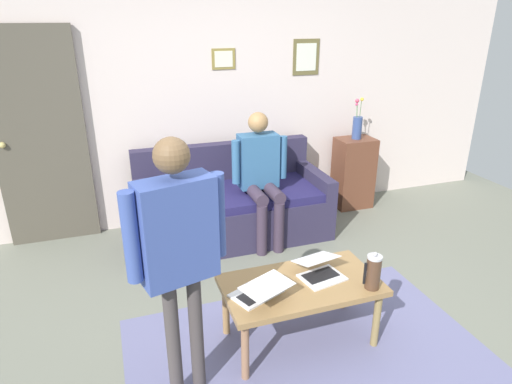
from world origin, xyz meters
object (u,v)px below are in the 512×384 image
at_px(coffee_table, 301,290).
at_px(flower_vase, 357,126).
at_px(interior_door, 40,141).
at_px(laptop_center, 260,291).
at_px(person_seated, 261,171).
at_px(laptop_left, 320,271).
at_px(side_shelf, 353,173).
at_px(french_press, 373,272).
at_px(couch, 232,206).
at_px(person_standing, 178,243).

relative_size(coffee_table, flower_vase, 2.27).
xyz_separation_m(interior_door, flower_vase, (-3.25, 0.22, -0.07)).
bearing_deg(laptop_center, interior_door, -57.95).
xyz_separation_m(laptop_center, person_seated, (-0.55, -1.54, 0.22)).
bearing_deg(laptop_center, person_seated, -109.58).
xyz_separation_m(laptop_left, side_shelf, (-1.39, -1.92, -0.10)).
distance_m(french_press, flower_vase, 2.46).
bearing_deg(flower_vase, side_shelf, -167.48).
bearing_deg(person_seated, laptop_center, 70.42).
height_order(laptop_center, french_press, french_press).
bearing_deg(couch, flower_vase, -170.97).
height_order(person_standing, person_seated, person_standing).
bearing_deg(laptop_left, person_standing, 13.91).
relative_size(couch, side_shelf, 2.29).
xyz_separation_m(laptop_left, person_standing, (0.97, 0.24, 0.51)).
distance_m(flower_vase, person_standing, 3.20).
distance_m(laptop_left, flower_vase, 2.41).
bearing_deg(interior_door, french_press, 131.77).
distance_m(coffee_table, person_seated, 1.53).
xyz_separation_m(coffee_table, french_press, (-0.41, 0.20, 0.17)).
bearing_deg(french_press, person_standing, 0.36).
height_order(side_shelf, person_seated, person_seated).
relative_size(couch, laptop_center, 4.60).
xyz_separation_m(french_press, person_seated, (0.17, -1.68, 0.15)).
bearing_deg(interior_door, laptop_left, 130.98).
relative_size(laptop_left, flower_vase, 0.72).
xyz_separation_m(coffee_table, laptop_left, (-0.15, -0.03, 0.10)).
relative_size(coffee_table, french_press, 3.97).
xyz_separation_m(laptop_center, side_shelf, (-1.85, -2.01, -0.10)).
relative_size(couch, person_seated, 1.46).
bearing_deg(person_standing, side_shelf, -137.54).
height_order(interior_door, person_standing, interior_door).
distance_m(couch, coffee_table, 1.71).
height_order(laptop_center, person_seated, person_seated).
height_order(laptop_center, person_standing, person_standing).
bearing_deg(coffee_table, laptop_center, 10.62).
height_order(couch, side_shelf, couch).
bearing_deg(laptop_center, coffee_table, -169.38).
distance_m(coffee_table, french_press, 0.49).
height_order(flower_vase, person_standing, person_standing).
relative_size(side_shelf, flower_vase, 1.77).
xyz_separation_m(interior_door, couch, (-1.71, 0.46, -0.72)).
xyz_separation_m(interior_door, laptop_left, (-1.86, 2.14, -0.52)).
height_order(french_press, flower_vase, flower_vase).
bearing_deg(person_standing, laptop_center, -163.51).
bearing_deg(person_standing, laptop_left, -166.09).
bearing_deg(flower_vase, person_seated, 19.82).
bearing_deg(person_standing, french_press, -179.64).
height_order(couch, person_standing, person_standing).
distance_m(person_standing, person_seated, 2.01).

